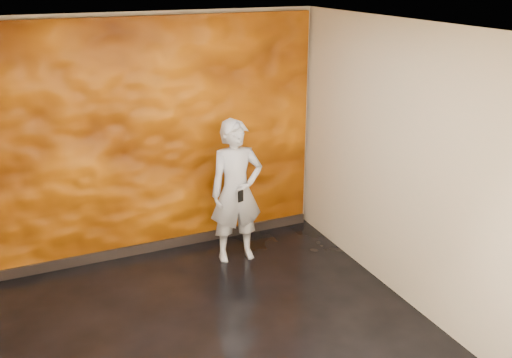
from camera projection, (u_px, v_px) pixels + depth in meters
The scene contains 5 objects.
room at pixel (213, 198), 4.84m from camera, with size 4.02×4.02×2.81m.
feature_wall at pixel (155, 140), 6.52m from camera, with size 3.90×0.06×2.75m, color orange.
baseboard at pixel (162, 245), 6.95m from camera, with size 3.90×0.04×0.12m, color black.
man at pixel (236, 192), 6.49m from camera, with size 0.61×0.40×1.68m, color #9598A3.
phone at pixel (241, 196), 6.25m from camera, with size 0.07×0.01×0.13m, color black.
Camera 1 is at (-1.48, -4.24, 3.25)m, focal length 40.00 mm.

